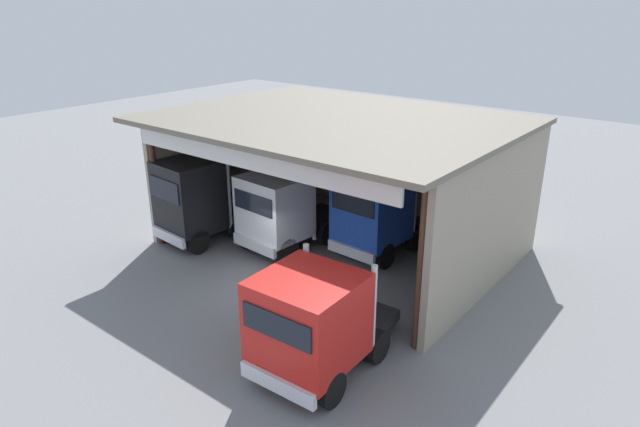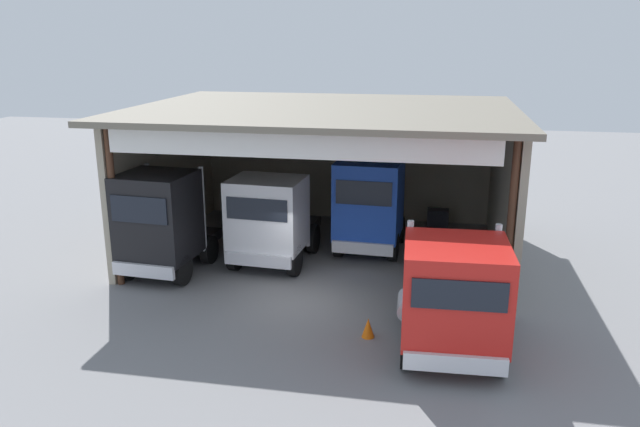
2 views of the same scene
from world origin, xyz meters
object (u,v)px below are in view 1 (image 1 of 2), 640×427
(truck_white_yard_outside, at_px, (280,212))
(oil_drum, at_px, (467,233))
(tool_cart, at_px, (465,235))
(traffic_cone, at_px, (271,329))
(truck_blue_center_right_bay, at_px, (375,211))
(truck_red_left_bay, at_px, (314,322))
(truck_black_center_left_bay, at_px, (194,200))

(truck_white_yard_outside, relative_size, oil_drum, 5.73)
(tool_cart, relative_size, traffic_cone, 1.79)
(truck_blue_center_right_bay, bearing_deg, traffic_cone, 99.09)
(truck_red_left_bay, bearing_deg, traffic_cone, -17.77)
(truck_red_left_bay, bearing_deg, oil_drum, -89.82)
(tool_cart, bearing_deg, traffic_cone, -100.18)
(truck_black_center_left_bay, xyz_separation_m, traffic_cone, (7.57, -3.38, -1.65))
(truck_white_yard_outside, distance_m, tool_cart, 7.98)
(tool_cart, bearing_deg, truck_red_left_bay, -87.94)
(oil_drum, bearing_deg, traffic_cone, -99.32)
(truck_blue_center_right_bay, bearing_deg, tool_cart, -126.96)
(truck_blue_center_right_bay, relative_size, truck_red_left_bay, 0.95)
(truck_white_yard_outside, xyz_separation_m, truck_blue_center_right_bay, (3.35, 2.02, 0.23))
(oil_drum, height_order, tool_cart, tool_cart)
(truck_white_yard_outside, distance_m, traffic_cone, 6.67)
(truck_black_center_left_bay, height_order, truck_blue_center_right_bay, truck_black_center_left_bay)
(truck_black_center_left_bay, xyz_separation_m, truck_red_left_bay, (9.79, -3.99, -0.23))
(traffic_cone, bearing_deg, truck_blue_center_right_bay, 96.33)
(oil_drum, bearing_deg, tool_cart, -74.43)
(truck_white_yard_outside, xyz_separation_m, truck_red_left_bay, (6.35, -5.64, -0.02))
(oil_drum, relative_size, tool_cart, 0.92)
(truck_red_left_bay, bearing_deg, tool_cart, -90.26)
(tool_cart, xyz_separation_m, traffic_cone, (-1.83, -10.19, -0.22))
(truck_black_center_left_bay, relative_size, truck_blue_center_right_bay, 0.97)
(truck_black_center_left_bay, relative_size, traffic_cone, 8.29)
(truck_red_left_bay, bearing_deg, truck_white_yard_outside, -43.94)
(oil_drum, bearing_deg, truck_white_yard_outside, -136.77)
(truck_red_left_bay, xyz_separation_m, traffic_cone, (-2.22, 0.61, -1.42))
(truck_blue_center_right_bay, bearing_deg, oil_drum, -122.93)
(truck_black_center_left_bay, distance_m, tool_cart, 11.70)
(truck_blue_center_right_bay, height_order, traffic_cone, truck_blue_center_right_bay)
(truck_black_center_left_bay, height_order, truck_white_yard_outside, truck_black_center_left_bay)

